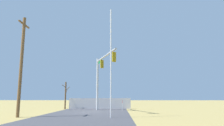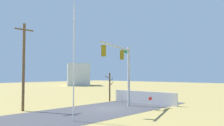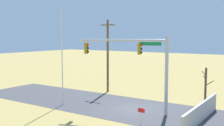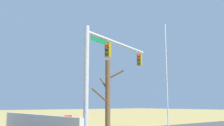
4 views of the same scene
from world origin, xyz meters
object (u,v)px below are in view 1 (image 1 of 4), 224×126
Objects in this scene: signal_mast at (102,72)px; bare_tree at (65,95)px; utility_pole at (21,64)px; open_sign at (122,103)px; flagpole at (111,61)px.

signal_mast is 1.98× the size of bare_tree.
utility_pole is 6.90× the size of open_sign.
utility_pole reaches higher than signal_mast.
signal_mast reaches higher than bare_tree.
utility_pole is at bearing 89.65° from flagpole.
signal_mast is at bearing -38.74° from utility_pole.
bare_tree is (11.57, 6.66, -2.63)m from flagpole.
bare_tree is 3.01× the size of open_sign.
bare_tree is 8.22m from open_sign.
flagpole is at bearing 173.18° from open_sign.
signal_mast reaches higher than open_sign.
open_sign is at bearing -108.47° from bare_tree.
open_sign is at bearing -43.85° from utility_pole.
utility_pole is (0.05, 7.52, -0.15)m from flagpole.
flagpole is 2.47× the size of bare_tree.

